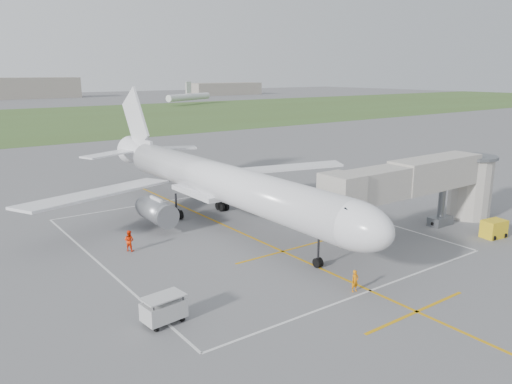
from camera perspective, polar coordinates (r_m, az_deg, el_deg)
ground at (r=51.89m, az=-3.92°, el=-3.68°), size 700.00×700.00×0.00m
apron_markings at (r=47.30m, az=-0.14°, el=-5.37°), size 28.20×60.00×0.01m
airliner at (r=51.38m, az=-4.45°, el=1.20°), size 38.93×46.75×13.52m
jet_bridge at (r=51.86m, az=19.27°, el=0.99°), size 23.40×5.00×7.20m
gpu_unit at (r=52.62m, az=25.54°, el=-3.82°), size 2.44×1.87×1.69m
baggage_cart at (r=32.50m, az=-10.50°, el=-13.05°), size 2.76×1.83×1.82m
ramp_worker_nose at (r=36.91m, az=11.25°, el=-9.94°), size 0.62×0.44×1.62m
ramp_worker_wing at (r=45.36m, az=-14.30°, el=-5.41°), size 1.12×1.16×1.88m
distant_aircraft at (r=217.13m, az=-27.24°, el=9.00°), size 190.11×29.48×8.85m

